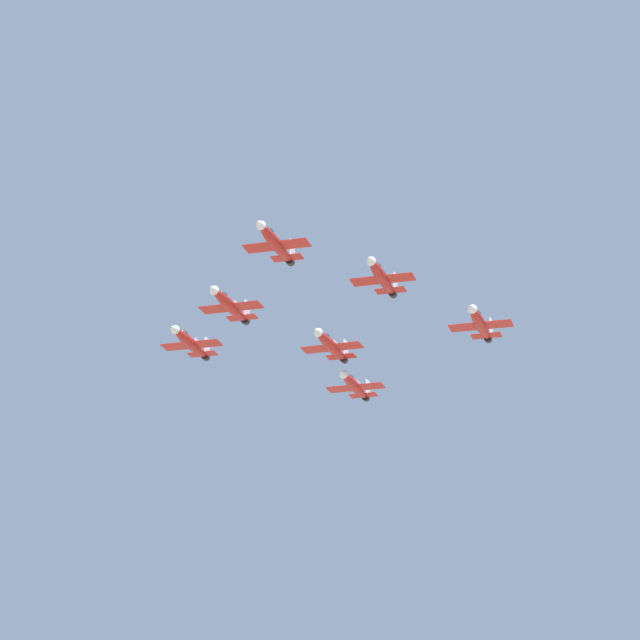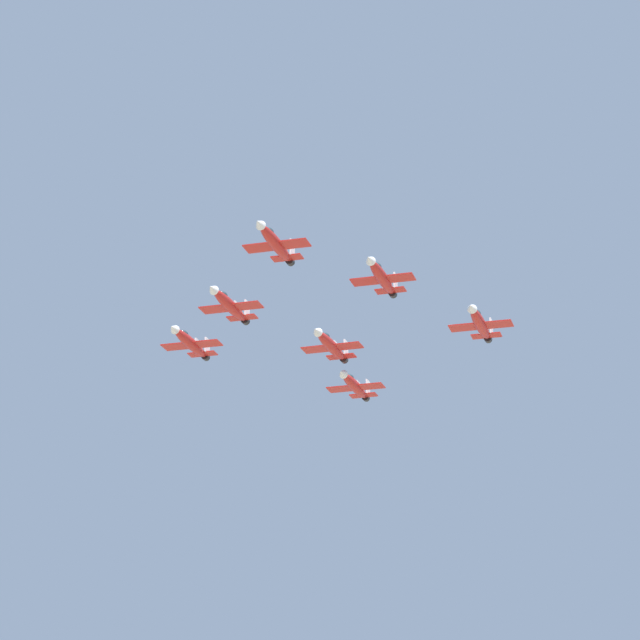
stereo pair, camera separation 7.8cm
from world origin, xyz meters
name	(u,v)px [view 2 (the right image)]	position (x,y,z in m)	size (l,w,h in m)	color
jet_lead	(275,243)	(10.50, 4.08, 111.68)	(16.26, 11.53, 3.77)	red
jet_left_wingman	(382,277)	(17.19, -15.83, 110.31)	(16.35, 11.57, 3.79)	red
jet_right_wingman	(230,305)	(31.23, 7.48, 108.19)	(16.47, 11.86, 3.83)	red
jet_left_outer	(480,323)	(23.88, -35.74, 106.12)	(16.82, 11.85, 3.89)	red
jet_right_outer	(190,343)	(51.95, 10.87, 107.90)	(16.92, 11.89, 3.91)	red
jet_slot_rear	(331,345)	(37.92, -12.43, 104.72)	(16.38, 12.07, 3.83)	red
jet_trailing	(355,386)	(51.62, -20.69, 101.93)	(16.30, 11.81, 3.80)	red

